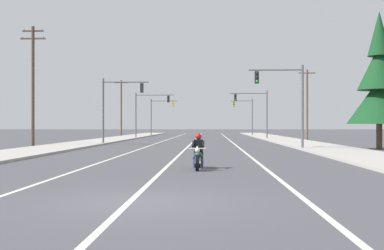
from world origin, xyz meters
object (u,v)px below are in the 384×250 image
object	(u,v)px
traffic_signal_near_right	(287,94)
traffic_signal_near_left	(116,101)
utility_pole_right_far	(307,103)
conifer_tree_right_verge_near	(379,86)
traffic_signal_far_right	(246,112)
traffic_signal_far_left	(159,112)
traffic_signal_mid_right	(256,107)
traffic_signal_mid_left	(147,108)
motorcycle_with_rider	(198,155)
utility_pole_left_near	(33,82)
utility_pole_left_far	(121,107)

from	to	relation	value
traffic_signal_near_right	traffic_signal_near_left	size ratio (longest dim) A/B	1.00
utility_pole_right_far	conifer_tree_right_verge_near	bearing A→B (deg)	-87.26
traffic_signal_far_right	traffic_signal_far_left	size ratio (longest dim) A/B	1.00
traffic_signal_mid_right	traffic_signal_far_right	world-z (taller)	same
traffic_signal_near_left	conifer_tree_right_verge_near	bearing A→B (deg)	-23.87
traffic_signal_mid_left	traffic_signal_far_left	world-z (taller)	same
motorcycle_with_rider	utility_pole_right_far	distance (m)	40.02
traffic_signal_near_right	traffic_signal_mid_left	size ratio (longest dim) A/B	1.00
utility_pole_left_near	utility_pole_left_far	size ratio (longest dim) A/B	1.13
utility_pole_left_near	utility_pole_right_far	size ratio (longest dim) A/B	1.23
motorcycle_with_rider	traffic_signal_mid_right	size ratio (longest dim) A/B	0.35
utility_pole_left_near	traffic_signal_near_right	bearing A→B (deg)	-14.06
traffic_signal_far_left	utility_pole_left_far	distance (m)	6.59
traffic_signal_near_left	utility_pole_left_far	bearing A→B (deg)	99.58
traffic_signal_mid_right	utility_pole_left_near	size ratio (longest dim) A/B	0.60
utility_pole_right_far	motorcycle_with_rider	bearing A→B (deg)	-107.27
traffic_signal_near_right	utility_pole_left_near	distance (m)	21.51
utility_pole_left_near	conifer_tree_right_verge_near	distance (m)	28.02
motorcycle_with_rider	traffic_signal_mid_right	xyz separation A→B (m)	(6.33, 42.84, 3.51)
traffic_signal_near_right	traffic_signal_mid_right	xyz separation A→B (m)	(0.20, 26.63, 0.05)
traffic_signal_near_left	traffic_signal_near_right	bearing A→B (deg)	-33.58
motorcycle_with_rider	utility_pole_left_near	size ratio (longest dim) A/B	0.21
traffic_signal_mid_left	utility_pole_right_far	bearing A→B (deg)	-21.43
traffic_signal_near_right	conifer_tree_right_verge_near	xyz separation A→B (m)	(6.74, 0.23, 0.62)
utility_pole_left_near	utility_pole_left_far	world-z (taller)	utility_pole_left_near
conifer_tree_right_verge_near	traffic_signal_near_right	bearing A→B (deg)	-178.07
traffic_signal_mid_left	traffic_signal_near_left	bearing A→B (deg)	-90.89
traffic_signal_mid_left	traffic_signal_far_right	distance (m)	21.79
utility_pole_left_near	utility_pole_right_far	distance (m)	31.32
traffic_signal_far_right	traffic_signal_far_left	world-z (taller)	same
motorcycle_with_rider	traffic_signal_mid_right	bearing A→B (deg)	81.59
motorcycle_with_rider	conifer_tree_right_verge_near	xyz separation A→B (m)	(12.87, 16.44, 4.08)
traffic_signal_mid_left	utility_pole_left_near	xyz separation A→B (m)	(-6.63, -24.43, 1.35)
traffic_signal_mid_left	traffic_signal_far_left	distance (m)	16.01
traffic_signal_mid_right	traffic_signal_far_left	xyz separation A→B (m)	(-14.54, 19.02, -0.02)
motorcycle_with_rider	conifer_tree_right_verge_near	size ratio (longest dim) A/B	0.22
traffic_signal_near_right	traffic_signal_far_left	size ratio (longest dim) A/B	1.00
traffic_signal_near_left	traffic_signal_mid_left	xyz separation A→B (m)	(0.31, 20.02, 0.06)
traffic_signal_near_right	utility_pole_left_far	size ratio (longest dim) A/B	0.69
traffic_signal_mid_left	conifer_tree_right_verge_near	world-z (taller)	conifer_tree_right_verge_near
traffic_signal_mid_left	conifer_tree_right_verge_near	size ratio (longest dim) A/B	0.61
traffic_signal_far_left	utility_pole_left_near	size ratio (longest dim) A/B	0.60
traffic_signal_near_right	traffic_signal_far_left	distance (m)	47.85
traffic_signal_near_left	utility_pole_left_near	distance (m)	7.84
traffic_signal_mid_left	utility_pole_left_far	bearing A→B (deg)	114.61
motorcycle_with_rider	utility_pole_left_far	world-z (taller)	utility_pole_left_far
traffic_signal_near_left	traffic_signal_far_right	bearing A→B (deg)	67.77
traffic_signal_far_left	traffic_signal_near_left	bearing A→B (deg)	-90.26
traffic_signal_near_left	utility_pole_left_near	xyz separation A→B (m)	(-6.32, -4.41, 1.41)
traffic_signal_near_right	traffic_signal_near_left	world-z (taller)	same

